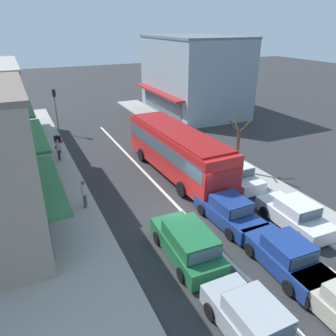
% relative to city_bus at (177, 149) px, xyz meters
% --- Properties ---
extents(ground_plane, '(140.00, 140.00, 0.00)m').
position_rel_city_bus_xyz_m(ground_plane, '(-1.94, -4.73, -1.88)').
color(ground_plane, '#2D2D30').
extents(lane_centre_line, '(0.20, 28.00, 0.01)m').
position_rel_city_bus_xyz_m(lane_centre_line, '(-1.94, -0.73, -1.88)').
color(lane_centre_line, silver).
rests_on(lane_centre_line, ground).
extents(sidewalk_left, '(5.20, 44.00, 0.14)m').
position_rel_city_bus_xyz_m(sidewalk_left, '(-8.74, 1.27, -1.81)').
color(sidewalk_left, '#A39E96').
rests_on(sidewalk_left, ground).
extents(kerb_right, '(2.80, 44.00, 0.12)m').
position_rel_city_bus_xyz_m(kerb_right, '(4.26, 1.27, -1.82)').
color(kerb_right, '#A39E96').
rests_on(kerb_right, ground).
extents(building_right_far, '(9.18, 12.19, 8.42)m').
position_rel_city_bus_xyz_m(building_right_far, '(9.54, 14.82, 2.33)').
color(building_right_far, '#84939E').
rests_on(building_right_far, ground).
extents(city_bus, '(2.97, 10.93, 3.23)m').
position_rel_city_bus_xyz_m(city_bus, '(0.00, 0.00, 0.00)').
color(city_bus, red).
rests_on(city_bus, ground).
extents(wagon_behind_bus_mid, '(2.05, 4.56, 1.58)m').
position_rel_city_bus_xyz_m(wagon_behind_bus_mid, '(-3.54, -8.12, -1.14)').
color(wagon_behind_bus_mid, '#1E6638').
rests_on(wagon_behind_bus_mid, ground).
extents(sedan_queue_far_back, '(2.01, 4.26, 1.47)m').
position_rel_city_bus_xyz_m(sedan_queue_far_back, '(-0.23, -6.58, -1.22)').
color(sedan_queue_far_back, navy).
rests_on(sedan_queue_far_back, ground).
extents(sedan_behind_bus_near, '(2.03, 4.27, 1.47)m').
position_rel_city_bus_xyz_m(sedan_behind_bus_near, '(-0.12, -10.55, -1.22)').
color(sedan_behind_bus_near, navy).
rests_on(sedan_behind_bus_near, ground).
extents(hatchback_adjacent_lane_lead, '(1.83, 3.71, 1.54)m').
position_rel_city_bus_xyz_m(hatchback_adjacent_lane_lead, '(-3.57, -12.61, -1.17)').
color(hatchback_adjacent_lane_lead, '#9EA3A8').
rests_on(hatchback_adjacent_lane_lead, ground).
extents(parked_sedan_kerb_front, '(2.00, 4.25, 1.47)m').
position_rel_city_bus_xyz_m(parked_sedan_kerb_front, '(2.65, -8.27, -1.22)').
color(parked_sedan_kerb_front, silver).
rests_on(parked_sedan_kerb_front, ground).
extents(parked_sedan_kerb_second, '(1.93, 4.22, 1.47)m').
position_rel_city_bus_xyz_m(parked_sedan_kerb_second, '(2.69, -3.03, -1.22)').
color(parked_sedan_kerb_second, silver).
rests_on(parked_sedan_kerb_second, ground).
extents(parked_sedan_kerb_third, '(2.01, 4.26, 1.47)m').
position_rel_city_bus_xyz_m(parked_sedan_kerb_third, '(2.84, 2.90, -1.22)').
color(parked_sedan_kerb_third, silver).
rests_on(parked_sedan_kerb_third, ground).
extents(parked_sedan_kerb_rear, '(1.92, 4.21, 1.47)m').
position_rel_city_bus_xyz_m(parked_sedan_kerb_rear, '(2.74, 9.10, -1.22)').
color(parked_sedan_kerb_rear, '#B7B29E').
rests_on(parked_sedan_kerb_rear, ground).
extents(traffic_light_downstreet, '(0.33, 0.24, 4.20)m').
position_rel_city_bus_xyz_m(traffic_light_downstreet, '(-6.05, 13.00, 0.97)').
color(traffic_light_downstreet, gray).
rests_on(traffic_light_downstreet, ground).
extents(street_tree_right, '(1.89, 1.82, 3.96)m').
position_rel_city_bus_xyz_m(street_tree_right, '(3.94, -1.44, 0.03)').
color(street_tree_right, brown).
rests_on(street_tree_right, ground).
extents(pedestrian_with_handbag_near, '(0.64, 0.45, 1.63)m').
position_rel_city_bus_xyz_m(pedestrian_with_handbag_near, '(-6.84, 7.41, -0.81)').
color(pedestrian_with_handbag_near, '#232838').
rests_on(pedestrian_with_handbag_near, sidewalk_left).
extents(pedestrian_browsing_midblock, '(0.36, 0.52, 1.63)m').
position_rel_city_bus_xyz_m(pedestrian_browsing_midblock, '(-6.77, -1.98, -0.81)').
color(pedestrian_browsing_midblock, '#4C4742').
rests_on(pedestrian_browsing_midblock, sidewalk_left).
extents(pedestrian_far_walker, '(0.32, 0.65, 1.63)m').
position_rel_city_bus_xyz_m(pedestrian_far_walker, '(-7.06, 5.84, -0.81)').
color(pedestrian_far_walker, '#333338').
rests_on(pedestrian_far_walker, sidewalk_left).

